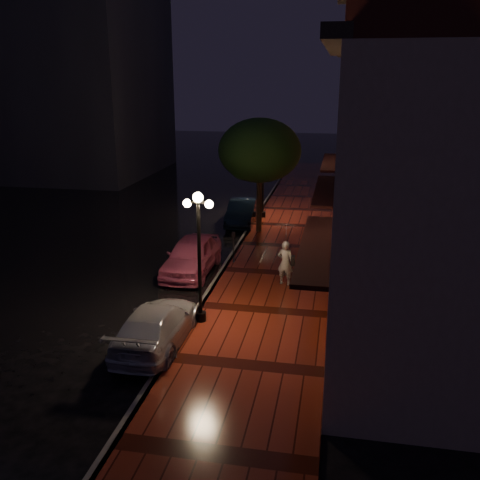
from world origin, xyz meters
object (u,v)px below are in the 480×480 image
Objects in this scene: streetlamp_near at (199,250)px; streetlamp_far at (263,175)px; pink_car at (192,255)px; navy_car at (242,212)px; parking_meter at (234,244)px; street_tree at (260,152)px; silver_car at (157,325)px; woman_with_umbrella at (286,244)px.

streetlamp_near is 14.00m from streetlamp_far.
navy_car is at bearing 85.99° from pink_car.
streetlamp_far is 3.17× the size of parking_meter.
navy_car is 6.92m from parking_meter.
silver_car is (-1.21, -12.57, -3.59)m from street_tree.
streetlamp_near reaches higher than woman_with_umbrella.
silver_car is at bearing -121.22° from streetlamp_near.
streetlamp_far is at bearing 80.82° from pink_car.
pink_car reaches higher than silver_car.
pink_car is 4.22m from woman_with_umbrella.
silver_car is 3.29× the size of parking_meter.
silver_car is at bearing -93.51° from streetlamp_far.
street_tree reaches higher than parking_meter.
parking_meter is (-0.34, -5.07, -3.27)m from street_tree.
pink_car is at bearing -124.58° from parking_meter.
pink_car is 1.95m from parking_meter.
navy_car is (0.66, 8.06, -0.07)m from pink_car.
pink_car is 3.28× the size of parking_meter.
streetlamp_near is at bearing -91.35° from street_tree.
woman_with_umbrella is at bearing -73.60° from street_tree.
streetlamp_near is 1.03× the size of navy_car.
silver_car is at bearing -79.38° from parking_meter.
street_tree reaches higher than woman_with_umbrella.
streetlamp_near reaches higher than navy_car.
streetlamp_far is 8.24m from parking_meter.
street_tree is at bearing 88.65° from streetlamp_near.
woman_with_umbrella reaches higher than pink_car.
pink_car is 1.00× the size of silver_car.
streetlamp_near is 3.17× the size of parking_meter.
streetlamp_near reaches higher than parking_meter.
navy_car reaches higher than silver_car.
woman_with_umbrella is (3.99, -0.94, 1.01)m from pink_car.
streetlamp_far is at bearing -93.45° from silver_car.
pink_car is (-1.61, -9.28, -1.84)m from streetlamp_far.
pink_car is 8.09m from navy_car.
woman_with_umbrella is (3.33, 5.36, 1.12)m from silver_car.
streetlamp_far is 9.59m from pink_car.
silver_car is at bearing -83.41° from pink_car.
streetlamp_far reaches higher than parking_meter.
pink_car is at bearing -97.24° from navy_car.
pink_car is at bearing 2.60° from woman_with_umbrella.
streetlamp_near is 6.14m from parking_meter.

